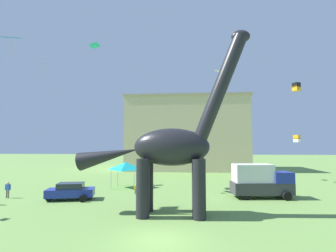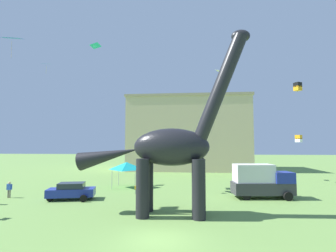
{
  "view_description": "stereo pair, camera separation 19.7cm",
  "coord_description": "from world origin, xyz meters",
  "px_view_note": "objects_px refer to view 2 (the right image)",
  "views": [
    {
      "loc": [
        1.7,
        -14.12,
        5.1
      ],
      "look_at": [
        -0.05,
        6.05,
        6.56
      ],
      "focal_mm": 27.59,
      "sensor_mm": 36.0,
      "label": 1
    },
    {
      "loc": [
        1.89,
        -14.1,
        5.1
      ],
      "look_at": [
        -0.05,
        6.05,
        6.56
      ],
      "focal_mm": 27.59,
      "sensor_mm": 36.0,
      "label": 2
    }
  ],
  "objects_px": {
    "kite_apex": "(299,139)",
    "kite_near_high": "(298,87)",
    "festival_canopy_tent": "(127,166)",
    "kite_mid_center": "(186,147)",
    "dinosaur_sculpture": "(171,147)",
    "kite_near_low": "(12,38)",
    "kite_mid_left": "(46,64)",
    "person_near_flyer": "(136,188)",
    "kite_trailing": "(96,46)",
    "parked_sedan_left": "(71,191)",
    "parked_box_truck": "(261,181)",
    "kite_high_left": "(219,71)",
    "person_strolling_adult": "(9,188)"
  },
  "relations": [
    {
      "from": "kite_near_low",
      "to": "kite_high_left",
      "type": "bearing_deg",
      "value": 43.45
    },
    {
      "from": "parked_box_truck",
      "to": "kite_mid_left",
      "type": "height_order",
      "value": "kite_mid_left"
    },
    {
      "from": "parked_sedan_left",
      "to": "kite_trailing",
      "type": "xyz_separation_m",
      "value": [
        -0.37,
        6.09,
        16.24
      ]
    },
    {
      "from": "dinosaur_sculpture",
      "to": "festival_canopy_tent",
      "type": "height_order",
      "value": "dinosaur_sculpture"
    },
    {
      "from": "kite_mid_left",
      "to": "parked_box_truck",
      "type": "bearing_deg",
      "value": -12.35
    },
    {
      "from": "kite_mid_left",
      "to": "festival_canopy_tent",
      "type": "bearing_deg",
      "value": -4.08
    },
    {
      "from": "festival_canopy_tent",
      "to": "kite_mid_left",
      "type": "bearing_deg",
      "value": 175.92
    },
    {
      "from": "dinosaur_sculpture",
      "to": "kite_mid_center",
      "type": "distance_m",
      "value": 9.03
    },
    {
      "from": "dinosaur_sculpture",
      "to": "kite_near_low",
      "type": "height_order",
      "value": "kite_near_low"
    },
    {
      "from": "person_near_flyer",
      "to": "kite_mid_left",
      "type": "relative_size",
      "value": 0.67
    },
    {
      "from": "parked_sedan_left",
      "to": "kite_near_low",
      "type": "height_order",
      "value": "kite_near_low"
    },
    {
      "from": "kite_high_left",
      "to": "festival_canopy_tent",
      "type": "bearing_deg",
      "value": -147.57
    },
    {
      "from": "parked_box_truck",
      "to": "kite_mid_left",
      "type": "xyz_separation_m",
      "value": [
        -25.46,
        5.58,
        13.98
      ]
    },
    {
      "from": "kite_near_low",
      "to": "person_strolling_adult",
      "type": "bearing_deg",
      "value": 123.08
    },
    {
      "from": "person_strolling_adult",
      "to": "kite_mid_center",
      "type": "bearing_deg",
      "value": -34.8
    },
    {
      "from": "kite_trailing",
      "to": "kite_apex",
      "type": "bearing_deg",
      "value": 15.74
    },
    {
      "from": "kite_apex",
      "to": "kite_near_high",
      "type": "relative_size",
      "value": 1.07
    },
    {
      "from": "person_near_flyer",
      "to": "kite_mid_center",
      "type": "height_order",
      "value": "kite_mid_center"
    },
    {
      "from": "dinosaur_sculpture",
      "to": "parked_box_truck",
      "type": "bearing_deg",
      "value": 32.96
    },
    {
      "from": "kite_mid_center",
      "to": "kite_mid_left",
      "type": "distance_m",
      "value": 21.47
    },
    {
      "from": "dinosaur_sculpture",
      "to": "kite_mid_left",
      "type": "relative_size",
      "value": 9.08
    },
    {
      "from": "kite_high_left",
      "to": "kite_mid_left",
      "type": "relative_size",
      "value": 0.98
    },
    {
      "from": "kite_high_left",
      "to": "person_near_flyer",
      "type": "bearing_deg",
      "value": -130.24
    },
    {
      "from": "festival_canopy_tent",
      "to": "kite_mid_center",
      "type": "distance_m",
      "value": 8.0
    },
    {
      "from": "kite_trailing",
      "to": "kite_near_high",
      "type": "relative_size",
      "value": 1.52
    },
    {
      "from": "dinosaur_sculpture",
      "to": "person_strolling_adult",
      "type": "relative_size",
      "value": 8.89
    },
    {
      "from": "festival_canopy_tent",
      "to": "kite_mid_center",
      "type": "bearing_deg",
      "value": -19.44
    },
    {
      "from": "kite_mid_center",
      "to": "festival_canopy_tent",
      "type": "bearing_deg",
      "value": 160.56
    },
    {
      "from": "parked_box_truck",
      "to": "parked_sedan_left",
      "type": "bearing_deg",
      "value": -178.69
    },
    {
      "from": "person_near_flyer",
      "to": "kite_mid_center",
      "type": "relative_size",
      "value": 0.55
    },
    {
      "from": "parked_sedan_left",
      "to": "kite_near_high",
      "type": "height_order",
      "value": "kite_near_high"
    },
    {
      "from": "person_strolling_adult",
      "to": "parked_box_truck",
      "type": "bearing_deg",
      "value": -44.29
    },
    {
      "from": "person_strolling_adult",
      "to": "kite_mid_center",
      "type": "distance_m",
      "value": 17.92
    },
    {
      "from": "dinosaur_sculpture",
      "to": "kite_trailing",
      "type": "height_order",
      "value": "kite_trailing"
    },
    {
      "from": "festival_canopy_tent",
      "to": "kite_near_high",
      "type": "bearing_deg",
      "value": -3.16
    },
    {
      "from": "kite_trailing",
      "to": "festival_canopy_tent",
      "type": "bearing_deg",
      "value": 16.44
    },
    {
      "from": "person_strolling_adult",
      "to": "festival_canopy_tent",
      "type": "relative_size",
      "value": 0.49
    },
    {
      "from": "kite_mid_center",
      "to": "kite_near_high",
      "type": "bearing_deg",
      "value": 6.78
    },
    {
      "from": "person_near_flyer",
      "to": "kite_mid_center",
      "type": "distance_m",
      "value": 6.81
    },
    {
      "from": "kite_mid_left",
      "to": "person_near_flyer",
      "type": "bearing_deg",
      "value": -19.99
    },
    {
      "from": "kite_apex",
      "to": "kite_near_high",
      "type": "distance_m",
      "value": 9.63
    },
    {
      "from": "parked_box_truck",
      "to": "kite_high_left",
      "type": "bearing_deg",
      "value": 95.25
    },
    {
      "from": "person_near_flyer",
      "to": "person_strolling_adult",
      "type": "distance_m",
      "value": 12.16
    },
    {
      "from": "parked_sedan_left",
      "to": "parked_box_truck",
      "type": "distance_m",
      "value": 17.94
    },
    {
      "from": "dinosaur_sculpture",
      "to": "person_strolling_adult",
      "type": "distance_m",
      "value": 17.08
    },
    {
      "from": "parked_sedan_left",
      "to": "kite_apex",
      "type": "bearing_deg",
      "value": 13.89
    },
    {
      "from": "festival_canopy_tent",
      "to": "kite_trailing",
      "type": "bearing_deg",
      "value": -163.56
    },
    {
      "from": "person_strolling_adult",
      "to": "kite_high_left",
      "type": "xyz_separation_m",
      "value": [
        21.56,
        14.52,
        15.06
      ]
    },
    {
      "from": "person_near_flyer",
      "to": "person_strolling_adult",
      "type": "height_order",
      "value": "person_strolling_adult"
    },
    {
      "from": "dinosaur_sculpture",
      "to": "person_near_flyer",
      "type": "distance_m",
      "value": 9.63
    }
  ]
}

